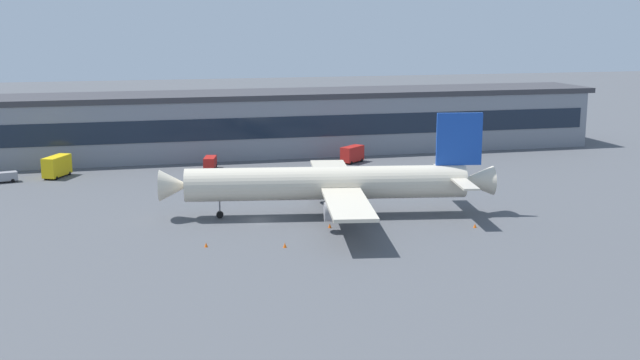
% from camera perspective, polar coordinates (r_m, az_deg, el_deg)
% --- Properties ---
extents(ground_plane, '(600.00, 600.00, 0.00)m').
position_cam_1_polar(ground_plane, '(123.78, -4.37, -2.85)').
color(ground_plane, '#4C4F54').
extents(terminal_building, '(182.29, 18.88, 14.14)m').
position_cam_1_polar(terminal_building, '(182.49, -7.74, 3.95)').
color(terminal_building, gray).
rests_on(terminal_building, ground_plane).
extents(airliner, '(52.18, 44.79, 16.08)m').
position_cam_1_polar(airliner, '(124.73, 0.87, -0.22)').
color(airliner, beige).
rests_on(airliner, ground_plane).
extents(catering_truck, '(5.46, 7.62, 4.15)m').
position_cam_1_polar(catering_truck, '(164.36, -18.23, 0.97)').
color(catering_truck, yellow).
rests_on(catering_truck, ground_plane).
extents(stair_truck, '(6.10, 5.75, 3.55)m').
position_cam_1_polar(stair_truck, '(172.51, 2.33, 1.90)').
color(stair_truck, red).
rests_on(stair_truck, ground_plane).
extents(crew_van, '(3.36, 5.57, 2.55)m').
position_cam_1_polar(crew_van, '(166.39, -7.82, 1.27)').
color(crew_van, red).
rests_on(crew_van, ground_plane).
extents(belt_loader, '(6.69, 3.50, 1.95)m').
position_cam_1_polar(belt_loader, '(162.68, -21.81, 0.21)').
color(belt_loader, gray).
rests_on(belt_loader, ground_plane).
extents(traffic_cone_0, '(0.52, 0.52, 0.65)m').
position_cam_1_polar(traffic_cone_0, '(108.79, -2.52, -4.65)').
color(traffic_cone_0, '#F2590C').
rests_on(traffic_cone_0, ground_plane).
extents(traffic_cone_1, '(0.51, 0.51, 0.64)m').
position_cam_1_polar(traffic_cone_1, '(121.05, 10.96, -3.20)').
color(traffic_cone_1, '#F2590C').
rests_on(traffic_cone_1, ground_plane).
extents(traffic_cone_2, '(0.50, 0.50, 0.62)m').
position_cam_1_polar(traffic_cone_2, '(110.00, -8.10, -4.58)').
color(traffic_cone_2, '#F2590C').
rests_on(traffic_cone_2, ground_plane).
extents(traffic_cone_3, '(0.52, 0.52, 0.64)m').
position_cam_1_polar(traffic_cone_3, '(118.76, 0.70, -3.27)').
color(traffic_cone_3, '#F2590C').
rests_on(traffic_cone_3, ground_plane).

